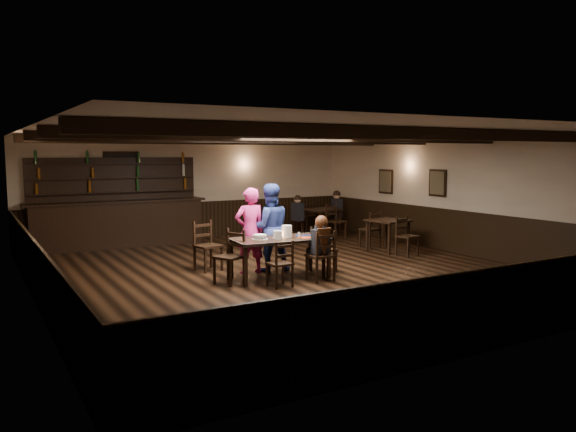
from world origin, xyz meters
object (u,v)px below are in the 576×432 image
chair_near_right (323,252)px  man_blue (270,228)px  chair_near_left (282,260)px  dining_table (280,242)px  bar_counter (118,217)px  woman_pink (250,231)px  cake (260,237)px

chair_near_right → man_blue: (-0.39, 1.31, 0.32)m
chair_near_left → chair_near_right: chair_near_right is taller
dining_table → chair_near_right: bearing=-49.5°
dining_table → bar_counter: 5.40m
woman_pink → cake: bearing=83.9°
woman_pink → man_blue: size_ratio=0.96×
dining_table → chair_near_right: chair_near_right is taller
chair_near_left → cake: 0.78m
cake → bar_counter: size_ratio=0.07×
dining_table → woman_pink: (-0.28, 0.69, 0.14)m
bar_counter → woman_pink: bearing=-71.7°
man_blue → cake: man_blue is taller
dining_table → bar_counter: bearing=108.8°
dining_table → man_blue: man_blue is taller
chair_near_left → man_blue: 1.48m
man_blue → cake: 0.84m
chair_near_right → woman_pink: woman_pink is taller
dining_table → man_blue: 0.72m
dining_table → chair_near_left: bearing=-116.7°
woman_pink → bar_counter: size_ratio=0.38×
woman_pink → cake: 0.65m
chair_near_left → woman_pink: woman_pink is taller
chair_near_left → woman_pink: bearing=87.7°
chair_near_left → cake: bearing=95.2°
dining_table → cake: (-0.40, 0.04, 0.11)m
man_blue → woman_pink: bearing=15.1°
bar_counter → chair_near_left: bearing=-76.3°
chair_near_right → cake: chair_near_right is taller
woman_pink → bar_counter: 4.66m
chair_near_right → man_blue: man_blue is taller
dining_table → bar_counter: bar_counter is taller
dining_table → cake: size_ratio=6.26×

